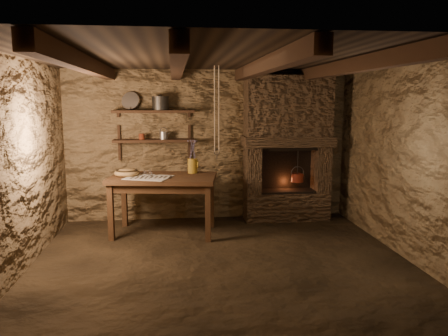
{
  "coord_description": "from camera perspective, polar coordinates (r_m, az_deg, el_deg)",
  "views": [
    {
      "loc": [
        -0.55,
        -5.0,
        1.92
      ],
      "look_at": [
        0.13,
        0.9,
        1.0
      ],
      "focal_mm": 35.0,
      "sensor_mm": 36.0,
      "label": 1
    }
  ],
  "objects": [
    {
      "name": "beam_mid_right",
      "position": [
        5.12,
        5.37,
        13.16
      ],
      "size": [
        0.14,
        3.95,
        0.16
      ],
      "primitive_type": "cube",
      "color": "black",
      "rests_on": "ceiling"
    },
    {
      "name": "small_kettle",
      "position": [
        6.86,
        -7.89,
        4.24
      ],
      "size": [
        0.17,
        0.13,
        0.18
      ],
      "primitive_type": null,
      "rotation": [
        0.0,
        0.0,
        -0.03
      ],
      "color": "#A9A9A4",
      "rests_on": "shelf_lower"
    },
    {
      "name": "drinking_glasses",
      "position": [
        6.29,
        -9.6,
        -0.66
      ],
      "size": [
        0.19,
        0.06,
        0.08
      ],
      "primitive_type": null,
      "color": "white",
      "rests_on": "linen_cloth"
    },
    {
      "name": "wooden_bowl",
      "position": [
        6.39,
        -12.58,
        -0.64
      ],
      "size": [
        0.39,
        0.39,
        0.13
      ],
      "primitive_type": "ellipsoid",
      "rotation": [
        0.0,
        0.0,
        -0.1
      ],
      "color": "olive",
      "rests_on": "work_table"
    },
    {
      "name": "ceiling",
      "position": [
        5.05,
        -0.35,
        14.28
      ],
      "size": [
        4.5,
        4.0,
        0.04
      ],
      "primitive_type": "cube",
      "color": "black",
      "rests_on": "back_wall"
    },
    {
      "name": "shelf_upper",
      "position": [
        6.85,
        -9.19,
        7.31
      ],
      "size": [
        1.25,
        0.3,
        0.04
      ],
      "primitive_type": "cube",
      "color": "black",
      "rests_on": "back_wall"
    },
    {
      "name": "beam_far_left",
      "position": [
        5.11,
        -17.77,
        12.8
      ],
      "size": [
        0.14,
        3.95,
        0.16
      ],
      "primitive_type": "cube",
      "color": "black",
      "rests_on": "ceiling"
    },
    {
      "name": "work_table",
      "position": [
        6.37,
        -7.89,
        -4.51
      ],
      "size": [
        1.6,
        1.07,
        0.85
      ],
      "rotation": [
        0.0,
        0.0,
        -0.16
      ],
      "color": "#352112",
      "rests_on": "floor"
    },
    {
      "name": "stoneware_jug",
      "position": [
        6.47,
        -4.11,
        1.21
      ],
      "size": [
        0.18,
        0.18,
        0.5
      ],
      "rotation": [
        0.0,
        0.0,
        -0.37
      ],
      "color": "olive",
      "rests_on": "work_table"
    },
    {
      "name": "back_wall",
      "position": [
        7.06,
        -2.1,
        2.98
      ],
      "size": [
        4.5,
        0.04,
        2.4
      ],
      "primitive_type": "cube",
      "color": "#503C25",
      "rests_on": "floor"
    },
    {
      "name": "iron_stockpot",
      "position": [
        6.84,
        -8.29,
        8.29
      ],
      "size": [
        0.27,
        0.27,
        0.19
      ],
      "primitive_type": "cylinder",
      "rotation": [
        0.0,
        0.0,
        -0.07
      ],
      "color": "#282724",
      "rests_on": "shelf_upper"
    },
    {
      "name": "front_wall",
      "position": [
        3.14,
        3.66,
        -4.48
      ],
      "size": [
        4.5,
        0.04,
        2.4
      ],
      "primitive_type": "cube",
      "color": "#503C25",
      "rests_on": "floor"
    },
    {
      "name": "red_pot",
      "position": [
        7.11,
        9.56,
        -1.18
      ],
      "size": [
        0.25,
        0.25,
        0.54
      ],
      "rotation": [
        0.0,
        0.0,
        -0.38
      ],
      "color": "maroon",
      "rests_on": "hearth"
    },
    {
      "name": "linen_cloth",
      "position": [
        6.19,
        -9.82,
        -1.22
      ],
      "size": [
        0.72,
        0.66,
        0.01
      ],
      "primitive_type": "cube",
      "rotation": [
        0.0,
        0.0,
        -0.37
      ],
      "color": "beige",
      "rests_on": "work_table"
    },
    {
      "name": "floor",
      "position": [
        5.39,
        -0.32,
        -12.05
      ],
      "size": [
        4.5,
        4.5,
        0.0
      ],
      "primitive_type": "plane",
      "color": "black",
      "rests_on": "ground"
    },
    {
      "name": "hanging_ropes",
      "position": [
        6.08,
        -0.95,
        7.71
      ],
      "size": [
        0.08,
        0.08,
        1.2
      ],
      "primitive_type": null,
      "color": "#CEB691",
      "rests_on": "ceiling"
    },
    {
      "name": "beam_mid_left",
      "position": [
        5.02,
        -6.19,
        13.24
      ],
      "size": [
        0.14,
        3.95,
        0.16
      ],
      "primitive_type": "cube",
      "color": "black",
      "rests_on": "ceiling"
    },
    {
      "name": "left_wall",
      "position": [
        5.33,
        -25.13,
        0.23
      ],
      "size": [
        0.04,
        4.0,
        2.4
      ],
      "primitive_type": "cube",
      "color": "#503C25",
      "rests_on": "floor"
    },
    {
      "name": "beam_far_right",
      "position": [
        5.42,
        16.04,
        12.63
      ],
      "size": [
        0.14,
        3.95,
        0.16
      ],
      "primitive_type": "cube",
      "color": "black",
      "rests_on": "ceiling"
    },
    {
      "name": "rusty_tin",
      "position": [
        6.88,
        -10.7,
        4.06
      ],
      "size": [
        0.11,
        0.11,
        0.09
      ],
      "primitive_type": "cylinder",
      "rotation": [
        0.0,
        0.0,
        0.32
      ],
      "color": "#5E2212",
      "rests_on": "shelf_lower"
    },
    {
      "name": "shelf_lower",
      "position": [
        6.88,
        -9.1,
        3.56
      ],
      "size": [
        1.25,
        0.3,
        0.04
      ],
      "primitive_type": "cube",
      "color": "black",
      "rests_on": "back_wall"
    },
    {
      "name": "hearth",
      "position": [
        7.04,
        8.26,
        3.1
      ],
      "size": [
        1.43,
        0.51,
        2.3
      ],
      "color": "#3E2D1F",
      "rests_on": "floor"
    },
    {
      "name": "right_wall",
      "position": [
        5.78,
        22.45,
        1.0
      ],
      "size": [
        0.04,
        4.0,
        2.4
      ],
      "primitive_type": "cube",
      "color": "#503C25",
      "rests_on": "floor"
    },
    {
      "name": "pewter_cutlery_row",
      "position": [
        6.17,
        -9.83,
        -1.16
      ],
      "size": [
        0.53,
        0.36,
        0.01
      ],
      "primitive_type": null,
      "rotation": [
        0.0,
        0.0,
        -0.37
      ],
      "color": "gray",
      "rests_on": "linen_cloth"
    },
    {
      "name": "tin_pan",
      "position": [
        6.97,
        -12.1,
        8.58
      ],
      "size": [
        0.31,
        0.2,
        0.28
      ],
      "primitive_type": "cylinder",
      "rotation": [
        1.26,
        0.0,
        -0.31
      ],
      "color": "#A9A9A4",
      "rests_on": "shelf_upper"
    }
  ]
}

